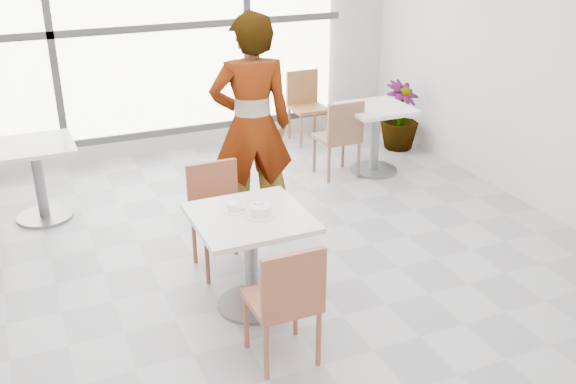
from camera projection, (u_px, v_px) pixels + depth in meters
name	position (u px, v px, depth m)	size (l,w,h in m)	color
floor	(272.00, 297.00, 5.00)	(7.00, 7.00, 0.00)	#9E9EA5
wall_back	(152.00, 27.00, 7.33)	(6.00, 6.00, 0.00)	silver
window	(153.00, 27.00, 7.27)	(4.60, 0.07, 2.52)	white
main_table	(251.00, 244.00, 4.68)	(0.80, 0.80, 0.75)	silver
chair_near	(287.00, 298.00, 4.08)	(0.42, 0.42, 0.87)	#A5583E
chair_far	(217.00, 209.00, 5.27)	(0.42, 0.42, 0.87)	brown
oatmeal_bowl	(260.00, 210.00, 4.57)	(0.21, 0.21, 0.09)	white
coffee_cup	(233.00, 208.00, 4.63)	(0.16, 0.13, 0.07)	white
person	(252.00, 126.00, 5.68)	(0.72, 0.47, 1.97)	black
bg_table_left	(38.00, 170.00, 6.08)	(0.70, 0.70, 0.75)	silver
bg_table_right	(376.00, 130.00, 7.18)	(0.70, 0.70, 0.75)	white
bg_chair_right_near	(340.00, 134.00, 7.00)	(0.42, 0.42, 0.87)	brown
bg_chair_right_far	(306.00, 101.00, 8.17)	(0.42, 0.42, 0.87)	#996439
plant_right	(400.00, 116.00, 7.91)	(0.46, 0.46, 0.82)	#578B48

